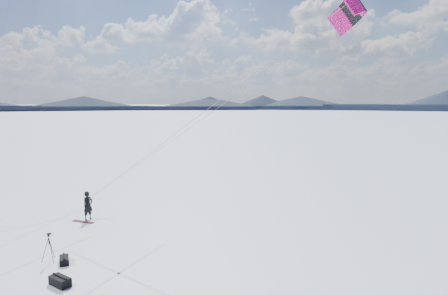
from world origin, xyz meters
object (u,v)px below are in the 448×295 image
Objects in this scene: snowboard at (83,222)px; gear_bag_a at (60,281)px; snowkiter at (89,220)px; gear_bag_b at (64,260)px; tripod at (49,243)px.

gear_bag_a is at bearing -54.27° from snowboard.
gear_bag_b is at bearing -136.40° from snowkiter.
gear_bag_a is (5.89, -6.19, 0.19)m from snowkiter.
snowboard is 8.13m from gear_bag_a.
snowkiter reaches higher than gear_bag_b.
gear_bag_b is (4.23, -4.79, 0.16)m from snowkiter.
snowboard is at bearing 169.13° from gear_bag_b.
gear_bag_a is (5.79, -5.70, 0.17)m from snowboard.
tripod is 2.76m from gear_bag_a.
tripod reaches higher than snowboard.
gear_bag_b is at bearing 24.11° from tripod.
gear_bag_a reaches higher than gear_bag_b.
snowboard is 5.71m from tripod.
snowboard is (0.10, -0.48, 0.02)m from snowkiter.
gear_bag_a is at bearing -17.59° from tripod.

